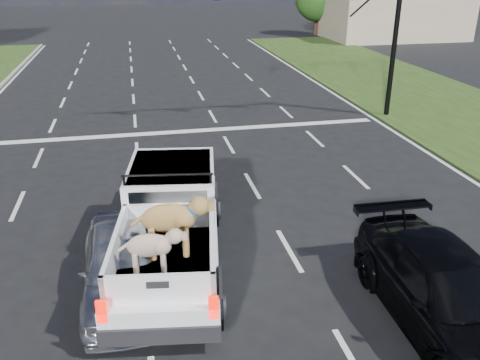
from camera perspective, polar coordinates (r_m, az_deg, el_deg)
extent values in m
plane|color=black|center=(12.28, -2.39, -8.76)|extent=(160.00, 160.00, 0.00)
cube|color=silver|center=(17.90, -22.59, 0.11)|extent=(0.12, 60.00, 0.01)
cube|color=silver|center=(17.53, -11.35, 1.04)|extent=(0.12, 60.00, 0.01)
cube|color=silver|center=(17.86, -0.08, 1.93)|extent=(0.12, 60.00, 0.01)
cube|color=silver|center=(18.84, 10.41, 2.70)|extent=(0.12, 60.00, 0.01)
cube|color=silver|center=(20.40, 19.73, 3.30)|extent=(0.15, 60.00, 0.01)
cube|color=silver|center=(21.36, -6.91, 5.40)|extent=(17.00, 0.45, 0.01)
cylinder|color=black|center=(23.82, 17.03, 15.07)|extent=(0.22, 0.22, 7.00)
cube|color=tan|center=(50.41, 16.94, 17.00)|extent=(12.00, 7.00, 3.60)
cylinder|color=#332114|center=(51.69, 8.56, 17.03)|extent=(0.44, 0.44, 2.16)
cylinder|color=#332114|center=(54.93, 16.77, 16.70)|extent=(0.44, 0.44, 2.16)
cylinder|color=#332114|center=(57.98, 22.23, 16.30)|extent=(0.44, 0.44, 2.16)
cylinder|color=black|center=(10.19, -14.17, -14.21)|extent=(0.43, 0.88, 0.85)
cylinder|color=black|center=(10.01, -2.83, -14.20)|extent=(0.43, 0.88, 0.85)
cylinder|color=black|center=(13.66, -11.31, -3.65)|extent=(0.43, 0.88, 0.85)
cylinder|color=black|center=(13.53, -3.12, -3.49)|extent=(0.43, 0.88, 0.85)
cube|color=white|center=(11.65, -7.85, -6.68)|extent=(2.95, 6.16, 0.58)
cube|color=white|center=(12.54, -7.64, -0.43)|extent=(2.40, 2.84, 0.96)
cube|color=black|center=(11.38, -8.03, -2.84)|extent=(1.72, 0.28, 0.69)
cylinder|color=black|center=(11.25, -8.17, 0.56)|extent=(2.00, 0.35, 0.06)
cube|color=black|center=(10.39, -8.40, -9.06)|extent=(2.38, 3.10, 0.07)
cube|color=white|center=(10.36, -13.78, -7.56)|extent=(0.50, 2.83, 0.58)
cube|color=white|center=(10.18, -3.13, -7.42)|extent=(0.50, 2.83, 0.58)
cube|color=white|center=(9.07, -9.17, -11.98)|extent=(1.98, 0.38, 0.58)
cube|color=red|center=(9.18, -15.27, -14.08)|extent=(0.19, 0.09, 0.45)
cube|color=red|center=(8.98, -2.97, -14.10)|extent=(0.19, 0.09, 0.45)
cube|color=black|center=(9.42, -8.94, -16.42)|extent=(2.17, 0.64, 0.34)
imported|color=silver|center=(11.01, -13.11, -9.24)|extent=(1.75, 4.17, 1.41)
imported|color=black|center=(10.58, 22.25, -11.66)|extent=(2.22, 5.25, 1.51)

